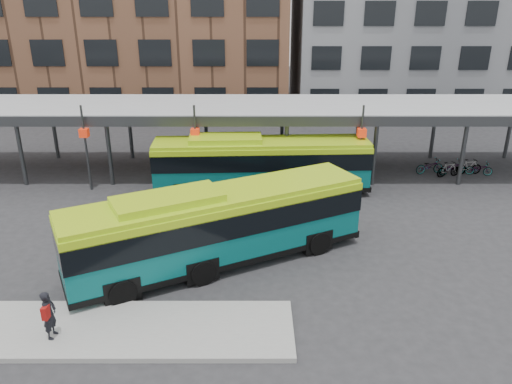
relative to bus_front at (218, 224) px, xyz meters
name	(u,v)px	position (x,y,z in m)	size (l,w,h in m)	color
ground	(249,282)	(1.25, -1.51, -1.74)	(120.00, 120.00, 0.00)	#28282B
boarding_island	(80,330)	(-4.25, -4.51, -1.65)	(14.00, 3.00, 0.18)	gray
canopy	(250,109)	(1.20, 11.36, 2.16)	(40.00, 6.53, 4.80)	#999B9E
bus_front	(218,224)	(0.00, 0.00, 0.00)	(12.00, 7.81, 3.35)	#085859
bus_rear	(260,163)	(1.79, 7.92, -0.07)	(11.75, 3.05, 3.21)	#085859
pedestrian	(49,315)	(-4.93, -4.97, -0.74)	(0.43, 0.65, 1.63)	black
bike_rack	(454,168)	(13.55, 10.64, -1.28)	(4.67, 1.51, 0.97)	slate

